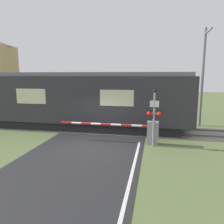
# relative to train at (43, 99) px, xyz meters

# --- Properties ---
(ground_plane) EXTENTS (80.00, 80.00, 0.00)m
(ground_plane) POSITION_rel_train_xyz_m (4.64, -3.61, -1.98)
(ground_plane) COLOR #5B6B3D
(track_bed) EXTENTS (36.00, 3.20, 0.13)m
(track_bed) POSITION_rel_train_xyz_m (4.64, 0.00, -1.95)
(track_bed) COLOR gray
(track_bed) RESTS_ON ground_plane
(train) EXTENTS (20.44, 3.09, 3.86)m
(train) POSITION_rel_train_xyz_m (0.00, 0.00, 0.00)
(train) COLOR black
(train) RESTS_ON ground_plane
(crossing_barrier) EXTENTS (5.57, 0.44, 1.24)m
(crossing_barrier) POSITION_rel_train_xyz_m (7.38, -2.71, -1.29)
(crossing_barrier) COLOR gray
(crossing_barrier) RESTS_ON ground_plane
(signal_post) EXTENTS (0.82, 0.26, 2.99)m
(signal_post) POSITION_rel_train_xyz_m (7.85, -3.04, -0.27)
(signal_post) COLOR gray
(signal_post) RESTS_ON ground_plane
(catenary_pole) EXTENTS (0.20, 1.90, 6.90)m
(catenary_pole) POSITION_rel_train_xyz_m (11.12, 2.31, 1.62)
(catenary_pole) COLOR slate
(catenary_pole) RESTS_ON ground_plane
(distant_building) EXTENTS (4.43, 4.43, 8.88)m
(distant_building) POSITION_rel_train_xyz_m (-16.39, 16.76, 2.54)
(distant_building) COLOR tan
(distant_building) RESTS_ON ground_plane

